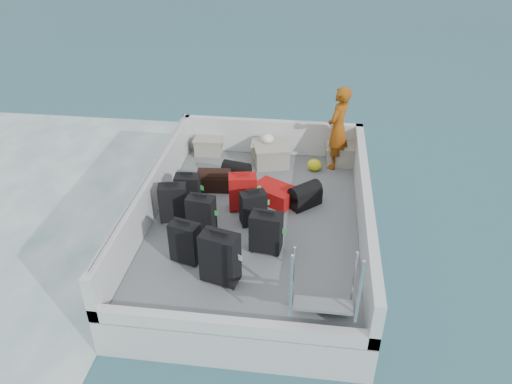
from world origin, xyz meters
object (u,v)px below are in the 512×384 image
(suitcase_6, at_px, (266,233))
(suitcase_7, at_px, (253,208))
(crate_3, at_px, (343,155))
(suitcase_0, at_px, (185,243))
(crate_0, at_px, (209,147))
(suitcase_8, at_px, (274,194))
(passenger, at_px, (338,128))
(suitcase_2, at_px, (188,191))
(suitcase_5, at_px, (243,192))
(suitcase_4, at_px, (201,215))
(suitcase_3, at_px, (220,258))
(suitcase_1, at_px, (173,203))
(crate_1, at_px, (272,157))
(crate_2, at_px, (267,152))

(suitcase_6, height_order, suitcase_7, suitcase_6)
(suitcase_7, height_order, crate_3, suitcase_7)
(suitcase_6, bearing_deg, suitcase_0, -153.58)
(suitcase_7, distance_m, crate_0, 2.61)
(suitcase_8, height_order, passenger, passenger)
(suitcase_2, relative_size, suitcase_5, 0.92)
(suitcase_8, bearing_deg, suitcase_4, 164.13)
(suitcase_3, height_order, suitcase_6, suitcase_3)
(suitcase_0, bearing_deg, crate_0, 111.63)
(suitcase_1, bearing_deg, suitcase_2, 62.49)
(suitcase_5, bearing_deg, crate_1, 67.86)
(suitcase_2, bearing_deg, suitcase_7, -21.64)
(suitcase_1, bearing_deg, suitcase_7, -7.97)
(suitcase_0, height_order, suitcase_5, suitcase_0)
(suitcase_1, distance_m, crate_1, 2.47)
(suitcase_7, height_order, crate_0, suitcase_7)
(suitcase_3, xyz_separation_m, crate_1, (0.37, 3.36, -0.20))
(suitcase_7, relative_size, suitcase_8, 0.80)
(passenger, bearing_deg, suitcase_2, -29.30)
(suitcase_2, relative_size, crate_3, 0.95)
(suitcase_0, height_order, suitcase_3, suitcase_3)
(crate_1, xyz_separation_m, crate_3, (1.37, 0.27, -0.00))
(suitcase_2, relative_size, suitcase_8, 0.83)
(suitcase_3, distance_m, crate_0, 3.84)
(crate_0, bearing_deg, suitcase_5, -62.43)
(suitcase_0, height_order, crate_0, suitcase_0)
(suitcase_4, distance_m, crate_3, 3.39)
(suitcase_1, distance_m, suitcase_5, 1.17)
(suitcase_1, relative_size, crate_3, 1.06)
(suitcase_5, distance_m, suitcase_7, 0.47)
(suitcase_5, height_order, crate_3, suitcase_5)
(crate_1, bearing_deg, suitcase_7, -93.07)
(suitcase_1, xyz_separation_m, suitcase_8, (1.56, 0.79, -0.19))
(suitcase_2, bearing_deg, crate_1, 47.30)
(suitcase_3, height_order, suitcase_8, suitcase_3)
(suitcase_5, xyz_separation_m, suitcase_8, (0.50, 0.31, -0.18))
(suitcase_8, xyz_separation_m, crate_3, (1.20, 1.51, 0.05))
(crate_1, distance_m, crate_3, 1.39)
(suitcase_5, xyz_separation_m, crate_0, (-0.99, 1.90, -0.16))
(suitcase_5, distance_m, crate_1, 1.59)
(suitcase_6, xyz_separation_m, crate_2, (-0.28, 2.83, -0.14))
(suitcase_5, xyz_separation_m, crate_2, (0.23, 1.76, -0.14))
(suitcase_8, bearing_deg, suitcase_6, -150.24)
(crate_1, bearing_deg, suitcase_1, -124.50)
(crate_1, bearing_deg, suitcase_4, -111.18)
(suitcase_3, bearing_deg, passenger, 80.38)
(suitcase_5, bearing_deg, passenger, 37.75)
(suitcase_8, xyz_separation_m, crate_2, (-0.28, 1.45, 0.04))
(suitcase_0, bearing_deg, crate_1, 87.72)
(suitcase_1, relative_size, suitcase_3, 0.85)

